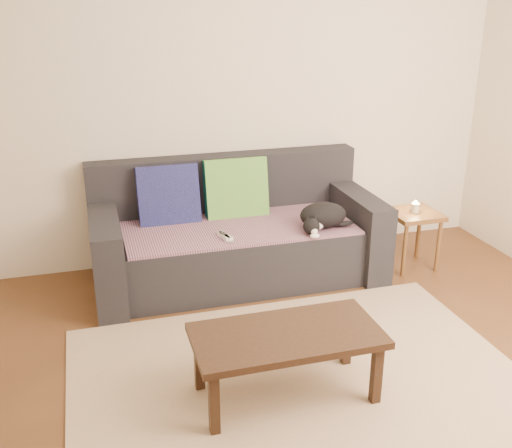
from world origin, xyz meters
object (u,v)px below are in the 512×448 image
wii_remote_b (225,236)px  wii_remote_a (224,236)px  coffee_table (287,341)px  sofa (236,238)px  cat (322,216)px  side_table (414,222)px

wii_remote_b → wii_remote_a: bearing=33.8°
coffee_table → wii_remote_b: bearing=91.6°
sofa → wii_remote_a: bearing=-117.7°
sofa → cat: 0.68m
side_table → wii_remote_a: bearing=-177.0°
sofa → wii_remote_a: (-0.16, -0.30, 0.15)m
wii_remote_b → side_table: (1.52, 0.08, -0.08)m
sofa → coffee_table: 1.52m
cat → wii_remote_a: cat is taller
cat → wii_remote_a: 0.73m
wii_remote_a → wii_remote_b: 0.01m
cat → wii_remote_a: bearing=172.6°
cat → side_table: bearing=-2.7°
side_table → cat: bearing=-174.8°
wii_remote_a → coffee_table: 1.22m
sofa → side_table: sofa is taller
wii_remote_b → side_table: size_ratio=0.33×
wii_remote_b → coffee_table: wii_remote_b is taller
sofa → side_table: size_ratio=4.62×
cat → coffee_table: (-0.69, -1.22, -0.19)m
sofa → side_table: bearing=-9.2°
wii_remote_a → side_table: size_ratio=0.33×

